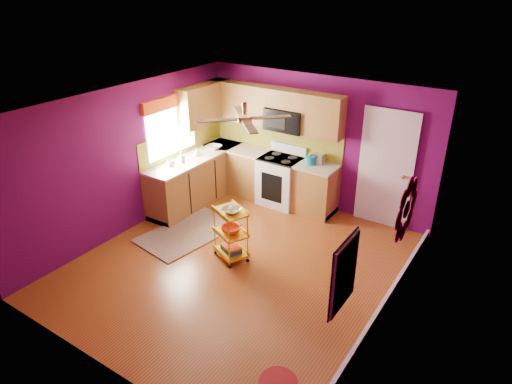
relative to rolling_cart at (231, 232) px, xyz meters
The scene contains 17 objects.
ground 0.53m from the rolling_cart, 22.50° to the right, with size 5.00×5.00×0.00m, color brown.
room_envelope 1.17m from the rolling_cart, 20.04° to the right, with size 4.54×5.04×2.52m.
lower_cabinets 2.08m from the rolling_cart, 123.50° to the left, with size 2.81×2.31×0.94m.
electric_range 2.12m from the rolling_cart, 99.56° to the left, with size 0.76×0.66×1.13m.
upper_cabinetry 2.68m from the rolling_cart, 116.55° to the left, with size 2.80×2.30×1.26m.
left_window 2.57m from the rolling_cart, 154.40° to the left, with size 0.08×1.35×1.08m.
panel_door 2.89m from the rolling_cart, 57.01° to the left, with size 0.95×0.11×2.15m.
right_wall_art 2.64m from the rolling_cart, ahead, with size 0.04×2.74×1.04m.
ceiling_fan 1.82m from the rolling_cart, 30.83° to the left, with size 1.01×1.01×0.26m.
shag_rug 1.20m from the rolling_cart, 169.75° to the left, with size 1.01×1.65×0.02m, color black.
rolling_cart is the anchor object (origin of this frame).
teal_kettle 2.19m from the rolling_cart, 83.38° to the left, with size 0.18×0.18×0.21m.
toaster 2.33m from the rolling_cart, 81.41° to the left, with size 0.22×0.15×0.18m, color beige.
soap_bottle_a 2.05m from the rolling_cart, 153.16° to the left, with size 0.09×0.10×0.21m, color #EA3F72.
soap_bottle_b 2.23m from the rolling_cart, 143.38° to the left, with size 0.12×0.12×0.15m, color white.
counter_dish 2.52m from the rolling_cart, 133.77° to the left, with size 0.29×0.29×0.07m, color white.
counter_cup 1.99m from the rolling_cart, 160.01° to the left, with size 0.13×0.13×0.10m, color white.
Camera 1 is at (3.46, -4.76, 4.08)m, focal length 32.00 mm.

